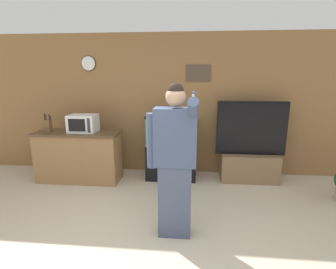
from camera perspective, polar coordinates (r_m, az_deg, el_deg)
wall_back_paneled at (r=4.96m, az=1.11°, el=6.44°), size 10.00×0.08×2.60m
counter_island at (r=4.94m, az=-18.78°, el=-4.48°), size 1.48×0.56×0.89m
microwave at (r=4.78m, az=-18.00°, el=2.33°), size 0.47×0.35×0.30m
knife_block at (r=5.05m, az=-24.75°, el=1.83°), size 0.12×0.11×0.31m
aquarium_on_stand at (r=4.69m, az=0.73°, el=-2.93°), size 0.89×0.40×1.16m
tv_on_stand at (r=4.87m, az=17.35°, el=-4.95°), size 1.20×0.40×1.43m
person_standing at (r=2.96m, az=1.38°, el=-5.58°), size 0.56×0.42×1.79m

